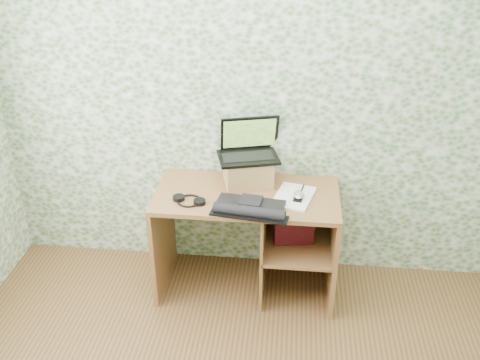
# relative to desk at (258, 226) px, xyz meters

# --- Properties ---
(wall_back) EXTENTS (3.50, 0.00, 3.50)m
(wall_back) POSITION_rel_desk_xyz_m (-0.08, 0.28, 0.82)
(wall_back) COLOR white
(wall_back) RESTS_ON ground
(desk) EXTENTS (1.20, 0.60, 0.75)m
(desk) POSITION_rel_desk_xyz_m (0.00, 0.00, 0.00)
(desk) COLOR brown
(desk) RESTS_ON floor
(riser) EXTENTS (0.36, 0.33, 0.18)m
(riser) POSITION_rel_desk_xyz_m (-0.09, 0.12, 0.36)
(riser) COLOR #A77D4B
(riser) RESTS_ON desk
(laptop) EXTENTS (0.45, 0.37, 0.26)m
(laptop) POSITION_rel_desk_xyz_m (-0.09, 0.16, 0.51)
(laptop) COLOR black
(laptop) RESTS_ON riser
(keyboard) EXTENTS (0.49, 0.30, 0.07)m
(keyboard) POSITION_rel_desk_xyz_m (-0.04, -0.24, 0.29)
(keyboard) COLOR black
(keyboard) RESTS_ON desk
(headphones) EXTENTS (0.22, 0.19, 0.03)m
(headphones) POSITION_rel_desk_xyz_m (-0.43, -0.17, 0.28)
(headphones) COLOR black
(headphones) RESTS_ON desk
(notepad) EXTENTS (0.30, 0.37, 0.02)m
(notepad) POSITION_rel_desk_xyz_m (0.23, -0.05, 0.28)
(notepad) COLOR silver
(notepad) RESTS_ON desk
(mouse) EXTENTS (0.08, 0.11, 0.04)m
(mouse) POSITION_rel_desk_xyz_m (0.26, -0.08, 0.30)
(mouse) COLOR silver
(mouse) RESTS_ON notepad
(pen) EXTENTS (0.04, 0.16, 0.01)m
(pen) POSITION_rel_desk_xyz_m (0.27, 0.01, 0.29)
(pen) COLOR black
(pen) RESTS_ON notepad
(red_box) EXTENTS (0.27, 0.13, 0.32)m
(red_box) POSITION_rel_desk_xyz_m (0.24, -0.03, 0.07)
(red_box) COLOR maroon
(red_box) RESTS_ON desk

